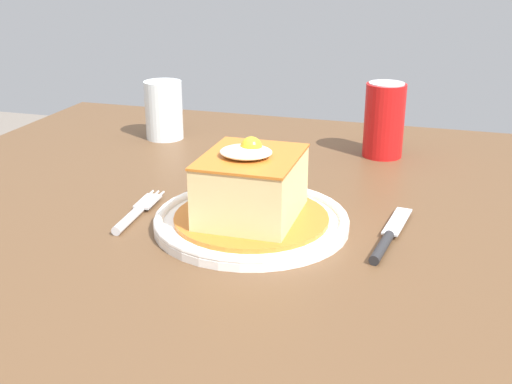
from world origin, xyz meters
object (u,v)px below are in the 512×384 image
(soda_can, at_px, (384,120))
(drinking_glass, at_px, (164,114))
(main_plate, at_px, (251,220))
(knife, at_px, (387,239))
(fork, at_px, (135,213))

(soda_can, bearing_deg, drinking_glass, -179.06)
(soda_can, bearing_deg, main_plate, -109.58)
(knife, bearing_deg, drinking_glass, 142.22)
(fork, xyz_separation_m, soda_can, (0.28, 0.36, 0.06))
(drinking_glass, bearing_deg, soda_can, 0.94)
(knife, bearing_deg, fork, -177.48)
(knife, xyz_separation_m, soda_can, (-0.04, 0.35, 0.06))
(main_plate, xyz_separation_m, knife, (0.17, -0.00, -0.00))
(soda_can, relative_size, drinking_glass, 1.18)
(fork, height_order, drinking_glass, drinking_glass)
(fork, height_order, knife, same)
(drinking_glass, bearing_deg, main_plate, -51.38)
(main_plate, height_order, soda_can, soda_can)
(fork, xyz_separation_m, knife, (0.32, 0.01, 0.00))
(main_plate, xyz_separation_m, drinking_glass, (-0.27, 0.34, 0.04))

